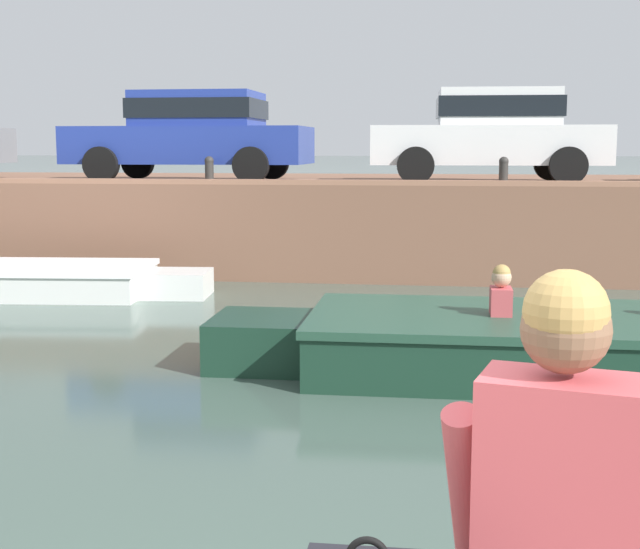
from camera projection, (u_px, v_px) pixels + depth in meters
ground_plane at (337, 378)px, 8.40m from camera, size 400.00×400.00×0.00m
far_quay_wall at (390, 220)px, 16.88m from camera, size 60.00×6.00×1.56m
far_wall_coping at (380, 183)px, 13.93m from camera, size 60.00×0.24×0.08m
boat_moored_west_white at (2, 279)px, 13.08m from camera, size 5.76×2.04×0.45m
motorboat_passing at (555, 345)px, 8.49m from camera, size 6.32×2.08×1.05m
car_left_inner_blue at (193, 132)px, 15.58m from camera, size 4.18×2.01×1.54m
car_centre_white at (491, 132)px, 14.90m from camera, size 3.91×2.03×1.54m
mooring_bollard_mid at (209, 169)px, 14.40m from camera, size 0.15×0.15×0.45m
mooring_bollard_east at (504, 170)px, 13.78m from camera, size 0.15×0.15×0.45m
person_seated_right at (560, 519)px, 2.07m from camera, size 0.58×0.60×0.97m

